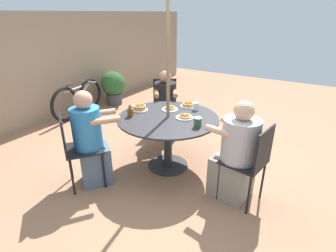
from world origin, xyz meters
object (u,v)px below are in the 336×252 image
(coffee_cup, at_px, (198,122))
(syrup_bottle, at_px, (130,112))
(drinking_glass_a, at_px, (196,106))
(patio_chair_east, at_px, (251,160))
(pancake_plate_a, at_px, (185,117))
(diner_north, at_px, (91,143))
(diner_east, at_px, (236,156))
(potted_shrub, at_px, (113,86))
(bicycle, at_px, (78,99))
(patio_chair_north, at_px, (76,145))
(pancake_plate_c, at_px, (188,105))
(pancake_plate_d, at_px, (170,109))
(diner_south, at_px, (165,108))
(patio_chair_south, at_px, (165,102))
(pancake_plate_b, at_px, (139,108))
(patio_table, at_px, (168,127))

(coffee_cup, bearing_deg, syrup_bottle, 101.00)
(coffee_cup, xyz_separation_m, drinking_glass_a, (0.50, 0.27, -0.00))
(patio_chair_east, distance_m, pancake_plate_a, 0.98)
(diner_north, distance_m, diner_east, 1.65)
(patio_chair_east, height_order, potted_shrub, patio_chair_east)
(patio_chair_east, distance_m, drinking_glass_a, 1.14)
(syrup_bottle, distance_m, bicycle, 2.37)
(patio_chair_north, bearing_deg, pancake_plate_a, 85.02)
(pancake_plate_c, bearing_deg, pancake_plate_d, 150.49)
(diner_north, bearing_deg, pancake_plate_d, 101.78)
(pancake_plate_c, bearing_deg, coffee_cup, -142.66)
(patio_chair_east, distance_m, diner_east, 0.17)
(diner_north, relative_size, diner_south, 1.06)
(patio_chair_south, relative_size, pancake_plate_c, 4.14)
(drinking_glass_a, bearing_deg, pancake_plate_b, 123.83)
(patio_table, xyz_separation_m, pancake_plate_d, (0.23, 0.12, 0.15))
(patio_chair_east, relative_size, drinking_glass_a, 8.73)
(pancake_plate_c, xyz_separation_m, syrup_bottle, (-0.73, 0.44, 0.03))
(pancake_plate_c, bearing_deg, pancake_plate_a, -157.25)
(diner_south, bearing_deg, pancake_plate_b, 62.19)
(coffee_cup, bearing_deg, pancake_plate_b, 85.41)
(potted_shrub, bearing_deg, patio_chair_east, -115.80)
(diner_east, height_order, drinking_glass_a, diner_east)
(patio_chair_north, xyz_separation_m, pancake_plate_a, (1.01, -0.86, 0.20))
(patio_table, distance_m, pancake_plate_b, 0.48)
(patio_table, bearing_deg, diner_north, 144.62)
(patio_table, distance_m, diner_south, 0.97)
(diner_south, bearing_deg, syrup_bottle, 62.84)
(patio_chair_south, relative_size, diner_south, 0.83)
(pancake_plate_b, bearing_deg, patio_table, -89.71)
(pancake_plate_b, bearing_deg, pancake_plate_d, -55.71)
(diner_north, distance_m, pancake_plate_b, 0.82)
(patio_table, height_order, pancake_plate_c, pancake_plate_c)
(patio_chair_south, bearing_deg, pancake_plate_c, 111.52)
(pancake_plate_c, relative_size, potted_shrub, 0.30)
(coffee_cup, bearing_deg, potted_shrub, 60.56)
(diner_north, bearing_deg, patio_chair_north, -90.00)
(patio_chair_north, xyz_separation_m, potted_shrub, (2.49, 1.78, -0.11))
(diner_north, xyz_separation_m, syrup_bottle, (0.55, -0.15, 0.24))
(patio_chair_east, height_order, patio_chair_south, same)
(drinking_glass_a, bearing_deg, patio_chair_east, -121.92)
(diner_south, distance_m, pancake_plate_d, 0.75)
(coffee_cup, bearing_deg, diner_south, 49.25)
(patio_chair_north, height_order, coffee_cup, patio_chair_north)
(diner_south, xyz_separation_m, syrup_bottle, (-1.04, -0.14, 0.28))
(patio_table, distance_m, patio_chair_north, 1.14)
(pancake_plate_c, bearing_deg, patio_chair_south, 56.45)
(pancake_plate_c, bearing_deg, syrup_bottle, 148.78)
(patio_table, bearing_deg, drinking_glass_a, -23.05)
(bicycle, bearing_deg, patio_chair_north, -138.87)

